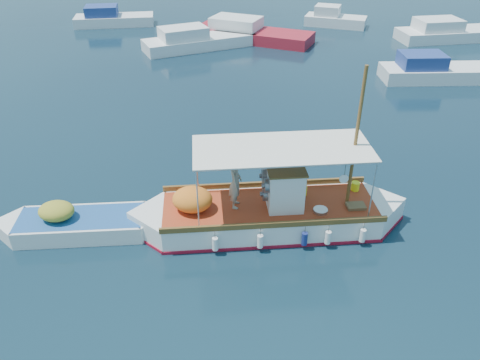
# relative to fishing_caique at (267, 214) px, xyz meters

# --- Properties ---
(ground) EXTENTS (160.00, 160.00, 0.00)m
(ground) POSITION_rel_fishing_caique_xyz_m (0.19, 0.21, -0.51)
(ground) COLOR black
(ground) RESTS_ON ground
(fishing_caique) EXTENTS (9.15, 3.84, 5.70)m
(fishing_caique) POSITION_rel_fishing_caique_xyz_m (0.00, 0.00, 0.00)
(fishing_caique) COLOR white
(fishing_caique) RESTS_ON ground
(dinghy) EXTENTS (5.55, 2.33, 1.38)m
(dinghy) POSITION_rel_fishing_caique_xyz_m (-6.12, -1.07, -0.22)
(dinghy) COLOR white
(dinghy) RESTS_ON ground
(bg_boat_nw) EXTENTS (8.05, 6.20, 1.80)m
(bg_boat_nw) POSITION_rel_fishing_caique_xyz_m (-6.40, 20.24, -0.01)
(bg_boat_nw) COLOR silver
(bg_boat_nw) RESTS_ON ground
(bg_boat_n) EXTENTS (9.36, 5.23, 1.80)m
(bg_boat_n) POSITION_rel_fishing_caique_xyz_m (-2.88, 22.83, -0.01)
(bg_boat_n) COLOR maroon
(bg_boat_n) RESTS_ON ground
(bg_boat_ne) EXTENTS (6.55, 3.11, 1.80)m
(bg_boat_ne) POSITION_rel_fishing_caique_xyz_m (8.80, 15.45, -0.01)
(bg_boat_ne) COLOR silver
(bg_boat_ne) RESTS_ON ground
(bg_boat_e) EXTENTS (8.37, 4.71, 1.80)m
(bg_boat_e) POSITION_rel_fishing_caique_xyz_m (12.00, 24.60, -0.01)
(bg_boat_e) COLOR silver
(bg_boat_e) RESTS_ON ground
(bg_boat_far_w) EXTENTS (6.78, 3.89, 1.80)m
(bg_boat_far_w) POSITION_rel_fishing_caique_xyz_m (-14.71, 26.05, -0.01)
(bg_boat_far_w) COLOR silver
(bg_boat_far_w) RESTS_ON ground
(bg_boat_far_n) EXTENTS (5.22, 2.98, 1.80)m
(bg_boat_far_n) POSITION_rel_fishing_caique_xyz_m (3.69, 28.01, -0.01)
(bg_boat_far_n) COLOR silver
(bg_boat_far_n) RESTS_ON ground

